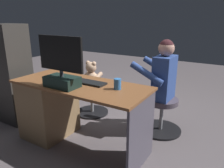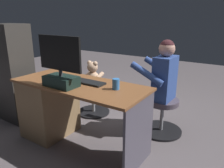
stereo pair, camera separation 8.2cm
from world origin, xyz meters
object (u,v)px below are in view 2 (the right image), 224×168
(visitor_chair, at_px, (162,114))
(tv_remote, at_px, (56,77))
(desk, at_px, (55,105))
(computer_mouse, at_px, (68,77))
(person, at_px, (158,80))
(monitor, at_px, (61,70))
(keyboard, at_px, (86,82))
(cup, at_px, (116,84))
(teddy_bear, at_px, (93,75))
(office_chair_teddy, at_px, (93,97))

(visitor_chair, bearing_deg, tv_remote, 38.05)
(desk, height_order, tv_remote, tv_remote)
(computer_mouse, bearing_deg, person, -138.36)
(monitor, relative_size, visitor_chair, 1.03)
(keyboard, bearing_deg, computer_mouse, -3.78)
(tv_remote, bearing_deg, cup, -146.68)
(desk, xyz_separation_m, teddy_bear, (0.02, -0.77, 0.20))
(computer_mouse, xyz_separation_m, teddy_bear, (0.19, -0.69, -0.16))
(desk, distance_m, visitor_chair, 1.31)
(desk, distance_m, monitor, 0.62)
(person, bearing_deg, visitor_chair, -178.38)
(monitor, height_order, visitor_chair, monitor)
(teddy_bear, bearing_deg, visitor_chair, -179.10)
(monitor, bearing_deg, tv_remote, -32.91)
(office_chair_teddy, bearing_deg, teddy_bear, -90.00)
(computer_mouse, xyz_separation_m, person, (-0.79, -0.70, -0.08))
(keyboard, xyz_separation_m, cup, (-0.38, 0.01, 0.04))
(computer_mouse, relative_size, teddy_bear, 0.27)
(person, bearing_deg, computer_mouse, 41.64)
(computer_mouse, relative_size, office_chair_teddy, 0.20)
(monitor, xyz_separation_m, person, (-0.64, -0.95, -0.23))
(monitor, bearing_deg, desk, -28.03)
(keyboard, height_order, tv_remote, keyboard)
(computer_mouse, bearing_deg, cup, 177.54)
(monitor, distance_m, person, 1.17)
(monitor, bearing_deg, visitor_chair, -127.25)
(keyboard, xyz_separation_m, computer_mouse, (0.28, -0.02, 0.01))
(cup, xyz_separation_m, tv_remote, (0.78, 0.04, -0.04))
(office_chair_teddy, bearing_deg, monitor, 110.17)
(cup, distance_m, person, 0.75)
(tv_remote, bearing_deg, office_chair_teddy, -54.61)
(visitor_chair, relative_size, person, 0.45)
(monitor, distance_m, teddy_bear, 1.04)
(computer_mouse, relative_size, visitor_chair, 0.19)
(keyboard, xyz_separation_m, teddy_bear, (0.47, -0.71, -0.15))
(desk, height_order, office_chair_teddy, desk)
(monitor, bearing_deg, office_chair_teddy, -69.83)
(cup, bearing_deg, desk, 3.38)
(desk, relative_size, cup, 14.22)
(visitor_chair, height_order, person, person)
(computer_mouse, relative_size, cup, 0.92)
(computer_mouse, height_order, cup, cup)
(cup, distance_m, visitor_chair, 0.94)
(cup, relative_size, tv_remote, 0.70)
(teddy_bear, xyz_separation_m, visitor_chair, (-1.06, -0.02, -0.36))
(cup, bearing_deg, monitor, 23.27)
(desk, height_order, person, person)
(computer_mouse, relative_size, tv_remote, 0.64)
(computer_mouse, bearing_deg, desk, 24.64)
(keyboard, bearing_deg, teddy_bear, -56.36)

